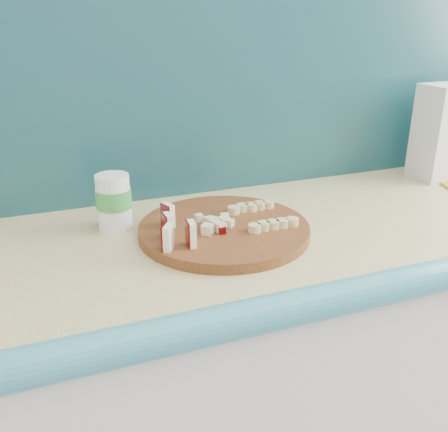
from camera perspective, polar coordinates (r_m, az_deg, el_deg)
kitchen_counter at (r=1.57m, az=20.89°, el=-14.16°), size 2.20×0.63×0.91m
backsplash at (r=1.52m, az=17.35°, el=14.12°), size 2.20×0.02×0.50m
cutting_board at (r=1.06m, az=0.00°, el=-1.57°), size 0.37×0.37×0.02m
apple_wedges at (r=0.98m, az=-5.82°, el=-1.36°), size 0.06×0.14×0.05m
apple_chunks at (r=1.04m, az=-1.17°, el=-0.72°), size 0.06×0.06×0.02m
banana_slices at (r=1.09m, az=4.35°, el=0.07°), size 0.12×0.14×0.02m
flour_bag at (r=1.53m, az=23.97°, el=8.74°), size 0.15×0.11×0.26m
canister at (r=1.09m, az=-12.48°, el=1.65°), size 0.08×0.08×0.12m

